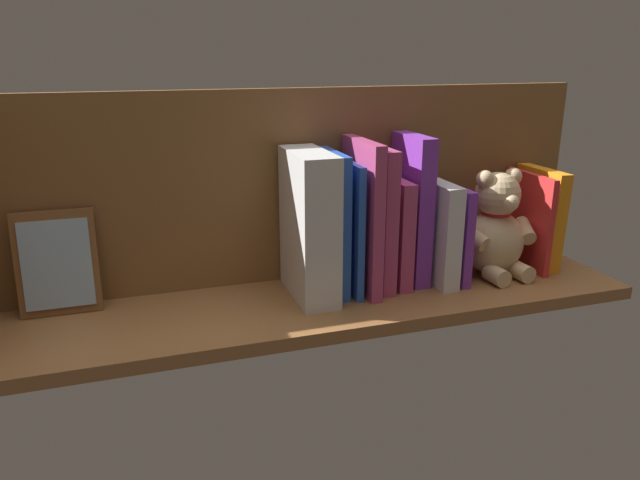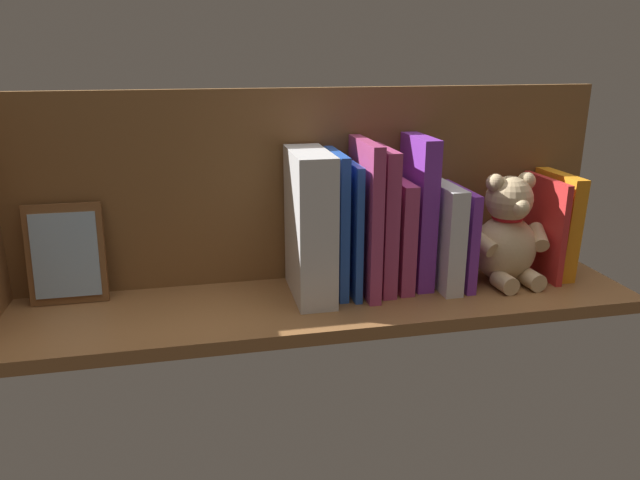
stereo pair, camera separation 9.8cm
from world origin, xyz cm
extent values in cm
cube|color=brown|center=(0.00, 0.00, -1.10)|extent=(108.51, 26.11, 2.20)
cube|color=brown|center=(0.00, -10.80, 17.06)|extent=(108.51, 1.50, 34.13)
cube|color=orange|center=(-45.33, -3.14, 9.44)|extent=(3.18, 13.02, 18.93)
cube|color=red|center=(-42.48, -2.60, 9.14)|extent=(1.20, 14.10, 18.29)
ellipsoid|color=#D1B284|center=(-34.41, -1.22, 6.01)|extent=(12.04, 10.91, 12.02)
sphere|color=#D1B284|center=(-34.41, -1.22, 15.12)|extent=(8.27, 8.27, 8.27)
sphere|color=#D1B284|center=(-37.50, -1.41, 18.22)|extent=(3.19, 3.19, 3.19)
sphere|color=#D1B284|center=(-31.32, -1.02, 18.22)|extent=(3.19, 3.19, 3.19)
sphere|color=beige|center=(-34.63, 2.29, 14.50)|extent=(3.19, 3.19, 3.19)
cylinder|color=#D1B284|center=(-40.20, -0.07, 8.12)|extent=(4.37, 6.46, 4.45)
cylinder|color=#D1B284|center=(-28.80, 0.64, 8.12)|extent=(4.95, 6.54, 4.45)
cylinder|color=#D1B284|center=(-37.43, 3.72, 1.60)|extent=(3.47, 4.70, 3.19)
cylinder|color=#D1B284|center=(-32.03, 4.05, 1.60)|extent=(3.47, 4.70, 3.19)
torus|color=red|center=(-34.41, -1.22, 11.84)|extent=(5.82, 5.82, 0.94)
cube|color=purple|center=(-25.58, -2.40, 8.67)|extent=(1.69, 14.50, 17.33)
cube|color=silver|center=(-22.25, -2.14, 9.17)|extent=(3.18, 15.03, 18.33)
cube|color=purple|center=(-18.27, -3.61, 13.17)|extent=(3.00, 12.09, 26.34)
cube|color=#B23F72|center=(-14.64, -3.13, 9.55)|extent=(2.48, 13.04, 19.11)
cube|color=#B23F72|center=(-11.30, -2.91, 12.39)|extent=(2.42, 13.50, 24.78)
cube|color=#B23F72|center=(-8.20, -2.05, 13.07)|extent=(2.00, 15.22, 26.15)
cube|color=blue|center=(-5.70, -2.65, 11.36)|extent=(1.32, 14.02, 22.73)
cube|color=blue|center=(-3.42, -3.02, 12.15)|extent=(1.57, 13.26, 24.29)
cube|color=silver|center=(1.36, -1.64, 12.40)|extent=(6.20, 15.83, 24.81)
cube|color=brown|center=(41.12, -7.59, 8.22)|extent=(12.26, 3.72, 16.63)
cube|color=#99B7D1|center=(41.12, -6.87, 8.22)|extent=(10.30, 2.49, 13.87)
camera|label=1|loc=(29.10, 89.15, 40.23)|focal=33.45mm
camera|label=2|loc=(19.61, 91.71, 40.23)|focal=33.45mm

